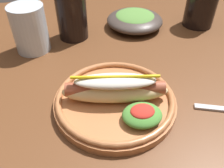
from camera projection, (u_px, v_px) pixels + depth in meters
The scene contains 6 objects.
dining_table at pixel (117, 96), 0.65m from camera, with size 1.16×0.96×0.74m.
hot_dog_plate at pixel (116, 98), 0.46m from camera, with size 0.24×0.24×0.08m.
soda_cup at pixel (201, 7), 0.71m from camera, with size 0.09×0.09×0.12m, color black.
water_cup at pixel (30, 29), 0.60m from camera, with size 0.09×0.09×0.12m, color silver.
extra_cup at pixel (72, 16), 0.65m from camera, with size 0.08×0.08×0.12m, color black.
side_bowl at pixel (135, 19), 0.72m from camera, with size 0.17×0.17×0.05m.
Camera 1 is at (-0.11, -0.46, 1.08)m, focal length 38.18 mm.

